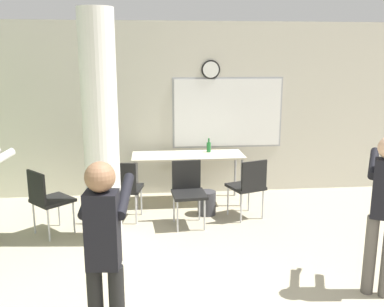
{
  "coord_description": "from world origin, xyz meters",
  "views": [
    {
      "loc": [
        -0.5,
        -1.92,
        2.26
      ],
      "look_at": [
        -0.03,
        2.86,
        1.16
      ],
      "focal_mm": 40.0,
      "sensor_mm": 36.0,
      "label": 1
    }
  ],
  "objects_px": {
    "folding_table": "(188,158)",
    "chair_near_pillar": "(47,197)",
    "chair_table_right": "(248,184)",
    "chair_table_front": "(188,189)",
    "person_playing_side": "(384,204)",
    "chair_table_left": "(124,186)",
    "bottle_on_table": "(209,147)",
    "person_playing_front": "(104,248)"
  },
  "relations": [
    {
      "from": "chair_table_front",
      "to": "person_playing_side",
      "type": "height_order",
      "value": "person_playing_side"
    },
    {
      "from": "chair_table_right",
      "to": "folding_table",
      "type": "bearing_deg",
      "value": 135.4
    },
    {
      "from": "person_playing_front",
      "to": "person_playing_side",
      "type": "bearing_deg",
      "value": 15.66
    },
    {
      "from": "folding_table",
      "to": "person_playing_front",
      "type": "xyz_separation_m",
      "value": [
        -0.92,
        -3.53,
        0.2
      ]
    },
    {
      "from": "folding_table",
      "to": "person_playing_side",
      "type": "relative_size",
      "value": 1.1
    },
    {
      "from": "chair_table_right",
      "to": "bottle_on_table",
      "type": "bearing_deg",
      "value": 115.53
    },
    {
      "from": "chair_table_right",
      "to": "person_playing_front",
      "type": "distance_m",
      "value": 3.27
    },
    {
      "from": "folding_table",
      "to": "bottle_on_table",
      "type": "xyz_separation_m",
      "value": [
        0.34,
        0.15,
        0.14
      ]
    },
    {
      "from": "chair_table_right",
      "to": "person_playing_side",
      "type": "height_order",
      "value": "person_playing_side"
    },
    {
      "from": "folding_table",
      "to": "chair_near_pillar",
      "type": "xyz_separation_m",
      "value": [
        -1.9,
        -1.09,
        -0.21
      ]
    },
    {
      "from": "folding_table",
      "to": "chair_table_right",
      "type": "bearing_deg",
      "value": -44.6
    },
    {
      "from": "chair_table_left",
      "to": "chair_table_right",
      "type": "bearing_deg",
      "value": -2.64
    },
    {
      "from": "chair_near_pillar",
      "to": "chair_table_right",
      "type": "bearing_deg",
      "value": 6.68
    },
    {
      "from": "chair_table_left",
      "to": "person_playing_front",
      "type": "distance_m",
      "value": 2.87
    },
    {
      "from": "bottle_on_table",
      "to": "chair_table_front",
      "type": "distance_m",
      "value": 1.18
    },
    {
      "from": "person_playing_side",
      "to": "folding_table",
      "type": "bearing_deg",
      "value": 119.21
    },
    {
      "from": "folding_table",
      "to": "chair_table_left",
      "type": "height_order",
      "value": "chair_table_left"
    },
    {
      "from": "folding_table",
      "to": "chair_table_right",
      "type": "height_order",
      "value": "chair_table_right"
    },
    {
      "from": "person_playing_front",
      "to": "person_playing_side",
      "type": "height_order",
      "value": "same"
    },
    {
      "from": "bottle_on_table",
      "to": "chair_near_pillar",
      "type": "xyz_separation_m",
      "value": [
        -2.24,
        -1.23,
        -0.35
      ]
    },
    {
      "from": "bottle_on_table",
      "to": "chair_table_right",
      "type": "xyz_separation_m",
      "value": [
        0.44,
        -0.92,
        -0.35
      ]
    },
    {
      "from": "chair_table_front",
      "to": "person_playing_side",
      "type": "bearing_deg",
      "value": -49.22
    },
    {
      "from": "chair_table_left",
      "to": "chair_table_front",
      "type": "height_order",
      "value": "same"
    },
    {
      "from": "chair_table_right",
      "to": "chair_near_pillar",
      "type": "bearing_deg",
      "value": -173.32
    },
    {
      "from": "bottle_on_table",
      "to": "chair_table_front",
      "type": "height_order",
      "value": "bottle_on_table"
    },
    {
      "from": "chair_table_left",
      "to": "bottle_on_table",
      "type": "bearing_deg",
      "value": 32.99
    },
    {
      "from": "chair_near_pillar",
      "to": "person_playing_front",
      "type": "bearing_deg",
      "value": -68.29
    },
    {
      "from": "person_playing_front",
      "to": "chair_table_right",
      "type": "bearing_deg",
      "value": 58.31
    },
    {
      "from": "folding_table",
      "to": "person_playing_side",
      "type": "bearing_deg",
      "value": -60.79
    },
    {
      "from": "person_playing_front",
      "to": "chair_table_front",
      "type": "bearing_deg",
      "value": 72.33
    },
    {
      "from": "chair_table_right",
      "to": "chair_table_left",
      "type": "xyz_separation_m",
      "value": [
        -1.73,
        0.08,
        0.0
      ]
    },
    {
      "from": "folding_table",
      "to": "person_playing_side",
      "type": "distance_m",
      "value": 3.25
    },
    {
      "from": "chair_table_front",
      "to": "chair_table_right",
      "type": "bearing_deg",
      "value": 8.41
    },
    {
      "from": "folding_table",
      "to": "person_playing_side",
      "type": "height_order",
      "value": "person_playing_side"
    },
    {
      "from": "chair_table_right",
      "to": "chair_table_left",
      "type": "height_order",
      "value": "same"
    },
    {
      "from": "bottle_on_table",
      "to": "person_playing_front",
      "type": "xyz_separation_m",
      "value": [
        -1.27,
        -3.68,
        0.06
      ]
    },
    {
      "from": "chair_table_right",
      "to": "person_playing_front",
      "type": "height_order",
      "value": "person_playing_front"
    },
    {
      "from": "chair_near_pillar",
      "to": "folding_table",
      "type": "bearing_deg",
      "value": 29.77
    },
    {
      "from": "bottle_on_table",
      "to": "chair_table_right",
      "type": "relative_size",
      "value": 0.25
    },
    {
      "from": "bottle_on_table",
      "to": "person_playing_front",
      "type": "bearing_deg",
      "value": -108.98
    },
    {
      "from": "chair_table_right",
      "to": "chair_near_pillar",
      "type": "distance_m",
      "value": 2.7
    },
    {
      "from": "person_playing_front",
      "to": "person_playing_side",
      "type": "relative_size",
      "value": 1.0
    }
  ]
}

